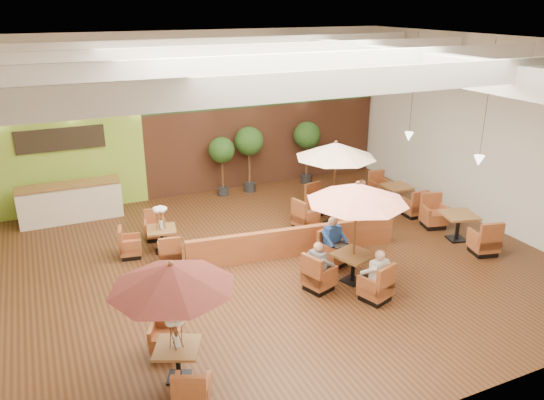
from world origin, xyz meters
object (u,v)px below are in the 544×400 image
topiary_0 (222,152)px  diner_1 (334,237)px  booth_divider (294,242)px  table_0 (173,291)px  topiary_2 (307,138)px  diner_2 (319,261)px  diner_3 (351,211)px  diner_0 (377,270)px  table_3 (154,238)px  service_counter (71,202)px  table_2 (335,168)px  diner_4 (360,196)px  table_5 (396,197)px  table_1 (354,211)px  table_4 (458,227)px  topiary_1 (249,144)px

topiary_0 → diner_1: bearing=-82.6°
booth_divider → diner_1: 1.18m
table_0 → topiary_2: size_ratio=1.07×
diner_2 → diner_3: 3.30m
table_0 → diner_0: 4.92m
diner_3 → table_3: bearing=153.6°
service_counter → table_2: size_ratio=1.13×
diner_4 → topiary_0: bearing=19.3°
diner_0 → diner_3: 3.55m
table_5 → topiary_2: topiary_2 is taller
table_1 → diner_2: bearing=161.3°
topiary_0 → topiary_2: (3.28, -0.00, 0.17)m
table_5 → diner_4: bearing=-165.3°
service_counter → table_4: size_ratio=1.08×
service_counter → table_4: bearing=-31.7°
table_1 → topiary_1: (0.27, 7.07, -0.12)m
table_4 → booth_divider: bearing=-178.3°
diner_1 → booth_divider: bearing=-62.8°
table_0 → diner_3: (6.15, 4.04, -1.03)m
table_0 → diner_1: (4.75, 2.64, -1.01)m
table_3 → table_4: table_3 is taller
table_0 → table_5: 10.36m
diner_2 → diner_3: bearing=120.9°
diner_3 → diner_4: size_ratio=1.00×
diner_1 → diner_2: size_ratio=1.10×
topiary_2 → diner_3: bearing=-102.9°
table_5 → diner_0: bearing=-128.7°
table_5 → booth_divider: bearing=-156.4°
table_3 → diner_2: (3.05, -3.55, 0.31)m
service_counter → table_5: size_ratio=1.22×
booth_divider → table_5: table_5 is taller
diner_2 → diner_3: (2.33, 2.33, 0.01)m
table_4 → diner_3: diner_3 is taller
booth_divider → table_1: 2.42m
table_0 → diner_0: table_0 is taller
table_3 → diner_4: 6.35m
topiary_0 → diner_1: size_ratio=2.44×
table_5 → diner_0: size_ratio=3.06×
table_4 → table_2: bearing=150.7°
table_2 → table_4: table_2 is taller
table_0 → diner_1: table_0 is taller
diner_2 → table_1: bearing=75.8°
topiary_1 → topiary_0: bearing=180.0°
diner_3 → table_4: bearing=-44.0°
service_counter → table_3: size_ratio=1.29×
topiary_0 → topiary_1: bearing=-0.0°
diner_3 → topiary_1: bearing=90.4°
service_counter → diner_3: bearing=-32.2°
diner_1 → diner_4: size_ratio=1.05×
topiary_2 → diner_0: 8.44m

